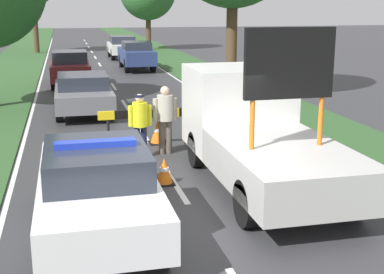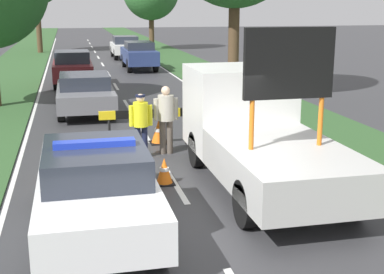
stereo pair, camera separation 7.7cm
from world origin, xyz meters
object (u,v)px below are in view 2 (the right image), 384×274
object	(u,v)px
police_car	(96,186)
police_officer	(141,120)
traffic_cone_near_police	(164,171)
traffic_cone_centre_front	(197,131)
queued_car_hatch_blue	(139,55)
road_barrier	(148,116)
traffic_cone_near_truck	(59,164)
traffic_cone_behind_barrier	(159,132)
queued_car_van_white	(125,46)
pedestrian_civilian	(166,114)
traffic_cone_lane_edge	(226,130)
queued_car_suv_grey	(85,92)
queued_car_wagon_maroon	(73,68)
work_truck	(255,129)

from	to	relation	value
police_car	police_officer	size ratio (longest dim) A/B	2.92
traffic_cone_near_police	traffic_cone_centre_front	size ratio (longest dim) A/B	1.15
police_car	queued_car_hatch_blue	bearing A→B (deg)	86.53
road_barrier	police_officer	xyz separation A→B (m)	(-0.33, -1.05, 0.13)
traffic_cone_near_police	traffic_cone_near_truck	world-z (taller)	traffic_cone_near_truck
police_car	traffic_cone_near_police	world-z (taller)	police_car
traffic_cone_near_police	traffic_cone_behind_barrier	size ratio (longest dim) A/B	0.87
traffic_cone_behind_barrier	queued_car_van_white	bearing A→B (deg)	86.12
traffic_cone_near_police	traffic_cone_centre_front	bearing A→B (deg)	66.10
traffic_cone_near_police	queued_car_hatch_blue	bearing A→B (deg)	84.02
pedestrian_civilian	traffic_cone_near_truck	bearing A→B (deg)	-168.38
traffic_cone_lane_edge	queued_car_hatch_blue	bearing A→B (deg)	90.83
queued_car_suv_grey	queued_car_wagon_maroon	distance (m)	6.82
road_barrier	pedestrian_civilian	xyz separation A→B (m)	(0.33, -0.81, 0.19)
queued_car_van_white	queued_car_suv_grey	bearing A→B (deg)	79.87
police_officer	queued_car_van_white	distance (m)	25.33
police_car	traffic_cone_centre_front	bearing A→B (deg)	67.20
police_officer	queued_car_hatch_blue	xyz separation A→B (m)	(2.34, 18.34, -0.09)
police_car	work_truck	world-z (taller)	work_truck
road_barrier	traffic_cone_near_truck	size ratio (longest dim) A/B	3.86
road_barrier	traffic_cone_behind_barrier	xyz separation A→B (m)	(0.32, 0.26, -0.49)
work_truck	queued_car_wagon_maroon	size ratio (longest dim) A/B	1.41
police_officer	traffic_cone_lane_edge	size ratio (longest dim) A/B	3.17
traffic_cone_centre_front	traffic_cone_behind_barrier	bearing A→B (deg)	-172.60
work_truck	pedestrian_civilian	world-z (taller)	work_truck
traffic_cone_lane_edge	queued_car_suv_grey	bearing A→B (deg)	128.35
police_officer	queued_car_hatch_blue	world-z (taller)	queued_car_hatch_blue
work_truck	police_officer	size ratio (longest dim) A/B	3.56
traffic_cone_centre_front	queued_car_van_white	size ratio (longest dim) A/B	0.12
queued_car_wagon_maroon	queued_car_suv_grey	bearing A→B (deg)	92.85
police_officer	queued_car_hatch_blue	bearing A→B (deg)	-117.01
traffic_cone_lane_edge	work_truck	bearing A→B (deg)	-96.93
road_barrier	queued_car_wagon_maroon	xyz separation A→B (m)	(-1.82, 11.84, -0.00)
road_barrier	queued_car_wagon_maroon	distance (m)	11.98
pedestrian_civilian	traffic_cone_lane_edge	world-z (taller)	pedestrian_civilian
traffic_cone_lane_edge	traffic_cone_near_police	bearing A→B (deg)	-124.67
police_officer	queued_car_suv_grey	distance (m)	6.19
traffic_cone_behind_barrier	queued_car_wagon_maroon	bearing A→B (deg)	100.45
queued_car_suv_grey	queued_car_van_white	world-z (taller)	queued_car_van_white
traffic_cone_lane_edge	queued_car_wagon_maroon	distance (m)	12.24
pedestrian_civilian	traffic_cone_near_truck	xyz separation A→B (m)	(-2.63, -1.45, -0.68)
pedestrian_civilian	traffic_cone_behind_barrier	world-z (taller)	pedestrian_civilian
queued_car_wagon_maroon	queued_car_van_white	world-z (taller)	queued_car_wagon_maroon
traffic_cone_near_truck	queued_car_suv_grey	size ratio (longest dim) A/B	0.15
pedestrian_civilian	traffic_cone_behind_barrier	xyz separation A→B (m)	(-0.02, 1.06, -0.69)
work_truck	queued_car_suv_grey	distance (m)	8.96
police_car	queued_car_hatch_blue	xyz separation A→B (m)	(3.65, 22.56, 0.06)
pedestrian_civilian	traffic_cone_near_police	bearing A→B (deg)	-118.52
pedestrian_civilian	queued_car_wagon_maroon	xyz separation A→B (m)	(-2.15, 12.65, -0.20)
pedestrian_civilian	traffic_cone_near_truck	world-z (taller)	pedestrian_civilian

